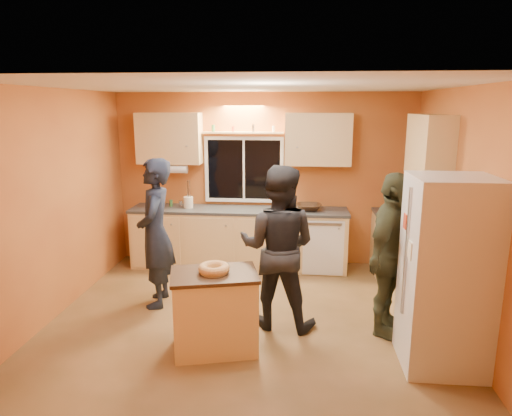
# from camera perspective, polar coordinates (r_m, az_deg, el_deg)

# --- Properties ---
(ground) EXTENTS (4.50, 4.50, 0.00)m
(ground) POSITION_cam_1_polar(r_m,az_deg,el_deg) (5.45, -0.75, -13.45)
(ground) COLOR brown
(ground) RESTS_ON ground
(room_shell) EXTENTS (4.54, 4.04, 2.61)m
(room_shell) POSITION_cam_1_polar(r_m,az_deg,el_deg) (5.35, 0.95, 4.26)
(room_shell) COLOR #C17231
(room_shell) RESTS_ON ground
(back_counter) EXTENTS (4.23, 0.62, 0.90)m
(back_counter) POSITION_cam_1_polar(r_m,az_deg,el_deg) (6.87, 0.86, -3.82)
(back_counter) COLOR #E0B375
(back_counter) RESTS_ON ground
(right_counter) EXTENTS (0.62, 1.84, 0.90)m
(right_counter) POSITION_cam_1_polar(r_m,az_deg,el_deg) (5.88, 19.19, -7.41)
(right_counter) COLOR #E0B375
(right_counter) RESTS_ON ground
(refrigerator) EXTENTS (0.72, 0.70, 1.80)m
(refrigerator) POSITION_cam_1_polar(r_m,az_deg,el_deg) (4.54, 22.69, -7.63)
(refrigerator) COLOR silver
(refrigerator) RESTS_ON ground
(island) EXTENTS (0.95, 0.76, 0.81)m
(island) POSITION_cam_1_polar(r_m,az_deg,el_deg) (4.65, -5.16, -12.69)
(island) COLOR #E0B375
(island) RESTS_ON ground
(bundt_pastry) EXTENTS (0.31, 0.31, 0.09)m
(bundt_pastry) POSITION_cam_1_polar(r_m,az_deg,el_deg) (4.48, -5.28, -7.54)
(bundt_pastry) COLOR #DEB15B
(bundt_pastry) RESTS_ON island
(person_left) EXTENTS (0.53, 0.72, 1.80)m
(person_left) POSITION_cam_1_polar(r_m,az_deg,el_deg) (5.62, -12.44, -3.10)
(person_left) COLOR black
(person_left) RESTS_ON ground
(person_center) EXTENTS (0.98, 0.82, 1.80)m
(person_center) POSITION_cam_1_polar(r_m,az_deg,el_deg) (4.96, 2.76, -4.94)
(person_center) COLOR black
(person_center) RESTS_ON ground
(person_right) EXTENTS (0.86, 1.10, 1.75)m
(person_right) POSITION_cam_1_polar(r_m,az_deg,el_deg) (4.98, 16.44, -5.71)
(person_right) COLOR #343823
(person_right) RESTS_ON ground
(mixing_bowl) EXTENTS (0.38, 0.38, 0.09)m
(mixing_bowl) POSITION_cam_1_polar(r_m,az_deg,el_deg) (6.74, 6.60, 0.11)
(mixing_bowl) COLOR black
(mixing_bowl) RESTS_ON back_counter
(utensil_crock) EXTENTS (0.14, 0.14, 0.17)m
(utensil_crock) POSITION_cam_1_polar(r_m,az_deg,el_deg) (6.91, -8.45, 0.71)
(utensil_crock) COLOR beige
(utensil_crock) RESTS_ON back_counter
(potted_plant) EXTENTS (0.30, 0.26, 0.30)m
(potted_plant) POSITION_cam_1_polar(r_m,az_deg,el_deg) (5.22, 20.59, -3.13)
(potted_plant) COLOR gray
(potted_plant) RESTS_ON right_counter
(red_box) EXTENTS (0.19, 0.17, 0.07)m
(red_box) POSITION_cam_1_polar(r_m,az_deg,el_deg) (6.48, 17.61, -1.00)
(red_box) COLOR #B0341B
(red_box) RESTS_ON right_counter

